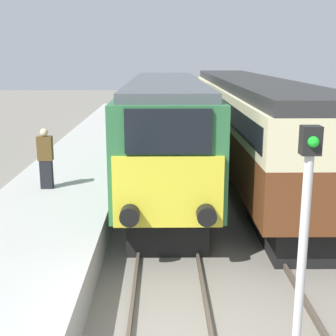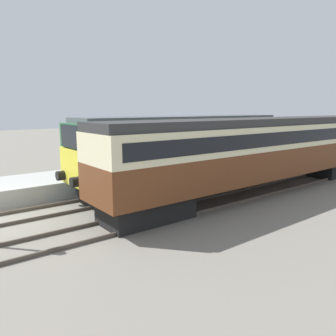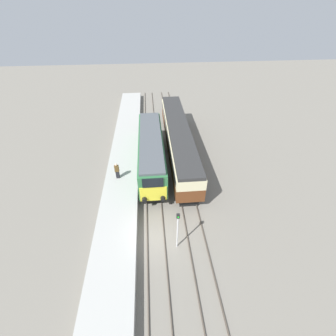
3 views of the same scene
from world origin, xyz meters
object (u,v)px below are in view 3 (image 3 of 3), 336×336
passenger_carriage (178,137)px  locomotive (151,151)px  person_on_platform (117,171)px  signal_post (178,228)px

passenger_carriage → locomotive: bearing=-143.4°
person_on_platform → signal_post: bearing=-56.9°
locomotive → passenger_carriage: size_ratio=0.70×
person_on_platform → passenger_carriage: bearing=36.8°
locomotive → passenger_carriage: locomotive is taller
passenger_carriage → person_on_platform: 8.83m
locomotive → signal_post: 11.09m
passenger_carriage → signal_post: size_ratio=4.87×
signal_post → locomotive: bearing=98.8°
locomotive → person_on_platform: bearing=-143.0°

